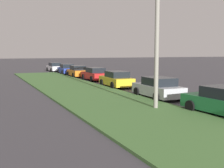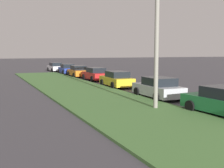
{
  "view_description": "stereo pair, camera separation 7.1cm",
  "coord_description": "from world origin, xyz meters",
  "px_view_note": "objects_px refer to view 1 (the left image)",
  "views": [
    {
      "loc": [
        -2.74,
        13.2,
        3.17
      ],
      "look_at": [
        13.83,
        5.48,
        1.09
      ],
      "focal_mm": 44.53,
      "sensor_mm": 36.0,
      "label": 1
    },
    {
      "loc": [
        -2.77,
        13.13,
        3.17
      ],
      "look_at": [
        13.83,
        5.48,
        1.09
      ],
      "focal_mm": 44.53,
      "sensor_mm": 36.0,
      "label": 2
    }
  ],
  "objects_px": {
    "parked_car_green": "(224,102)",
    "parked_car_red": "(95,74)",
    "streetlight": "(161,30)",
    "parked_car_silver": "(158,88)",
    "parked_car_white": "(55,67)",
    "parked_car_orange": "(78,71)",
    "parked_car_yellow": "(116,79)",
    "parked_car_blue": "(66,69)"
  },
  "relations": [
    {
      "from": "parked_car_green",
      "to": "parked_car_orange",
      "type": "height_order",
      "value": "same"
    },
    {
      "from": "parked_car_orange",
      "to": "parked_car_white",
      "type": "relative_size",
      "value": 1.01
    },
    {
      "from": "parked_car_green",
      "to": "parked_car_yellow",
      "type": "bearing_deg",
      "value": -3.39
    },
    {
      "from": "parked_car_red",
      "to": "parked_car_white",
      "type": "distance_m",
      "value": 16.99
    },
    {
      "from": "parked_car_silver",
      "to": "parked_car_red",
      "type": "bearing_deg",
      "value": -0.31
    },
    {
      "from": "parked_car_green",
      "to": "parked_car_orange",
      "type": "bearing_deg",
      "value": -3.35
    },
    {
      "from": "parked_car_silver",
      "to": "parked_car_orange",
      "type": "relative_size",
      "value": 1.0
    },
    {
      "from": "parked_car_orange",
      "to": "parked_car_yellow",
      "type": "bearing_deg",
      "value": -178.62
    },
    {
      "from": "parked_car_blue",
      "to": "parked_car_silver",
      "type": "bearing_deg",
      "value": -178.79
    },
    {
      "from": "parked_car_green",
      "to": "parked_car_blue",
      "type": "distance_m",
      "value": 29.89
    },
    {
      "from": "parked_car_red",
      "to": "parked_car_blue",
      "type": "xyz_separation_m",
      "value": [
        10.7,
        0.31,
        0.0
      ]
    },
    {
      "from": "streetlight",
      "to": "parked_car_silver",
      "type": "bearing_deg",
      "value": -32.47
    },
    {
      "from": "parked_car_silver",
      "to": "parked_car_orange",
      "type": "bearing_deg",
      "value": 1.38
    },
    {
      "from": "parked_car_silver",
      "to": "parked_car_white",
      "type": "relative_size",
      "value": 1.01
    },
    {
      "from": "parked_car_silver",
      "to": "parked_car_white",
      "type": "distance_m",
      "value": 30.26
    },
    {
      "from": "parked_car_green",
      "to": "parked_car_yellow",
      "type": "distance_m",
      "value": 12.71
    },
    {
      "from": "parked_car_silver",
      "to": "parked_car_orange",
      "type": "height_order",
      "value": "same"
    },
    {
      "from": "parked_car_yellow",
      "to": "parked_car_red",
      "type": "height_order",
      "value": "same"
    },
    {
      "from": "parked_car_yellow",
      "to": "parked_car_white",
      "type": "xyz_separation_m",
      "value": [
        23.46,
        0.13,
        0.0
      ]
    },
    {
      "from": "parked_car_yellow",
      "to": "parked_car_orange",
      "type": "relative_size",
      "value": 1.0
    },
    {
      "from": "parked_car_silver",
      "to": "parked_car_orange",
      "type": "xyz_separation_m",
      "value": [
        18.63,
        -0.19,
        0.0
      ]
    },
    {
      "from": "parked_car_silver",
      "to": "streetlight",
      "type": "distance_m",
      "value": 5.26
    },
    {
      "from": "parked_car_yellow",
      "to": "streetlight",
      "type": "distance_m",
      "value": 10.84
    },
    {
      "from": "parked_car_orange",
      "to": "parked_car_white",
      "type": "bearing_deg",
      "value": 3.1
    },
    {
      "from": "parked_car_yellow",
      "to": "parked_car_orange",
      "type": "xyz_separation_m",
      "value": [
        11.83,
        -0.11,
        0.0
      ]
    },
    {
      "from": "parked_car_yellow",
      "to": "streetlight",
      "type": "xyz_separation_m",
      "value": [
        -9.98,
        2.11,
        3.67
      ]
    },
    {
      "from": "parked_car_green",
      "to": "parked_car_orange",
      "type": "xyz_separation_m",
      "value": [
        24.54,
        -0.25,
        0.0
      ]
    },
    {
      "from": "parked_car_green",
      "to": "parked_car_yellow",
      "type": "height_order",
      "value": "same"
    },
    {
      "from": "parked_car_green",
      "to": "parked_car_red",
      "type": "xyz_separation_m",
      "value": [
        19.19,
        -0.58,
        0.0
      ]
    },
    {
      "from": "parked_car_silver",
      "to": "parked_car_green",
      "type": "bearing_deg",
      "value": -178.53
    },
    {
      "from": "parked_car_yellow",
      "to": "parked_car_white",
      "type": "height_order",
      "value": "same"
    },
    {
      "from": "parked_car_blue",
      "to": "streetlight",
      "type": "relative_size",
      "value": 0.58
    },
    {
      "from": "parked_car_green",
      "to": "parked_car_red",
      "type": "height_order",
      "value": "same"
    },
    {
      "from": "parked_car_green",
      "to": "parked_car_blue",
      "type": "height_order",
      "value": "same"
    },
    {
      "from": "parked_car_green",
      "to": "parked_car_red",
      "type": "distance_m",
      "value": 19.19
    },
    {
      "from": "parked_car_silver",
      "to": "parked_car_yellow",
      "type": "relative_size",
      "value": 1.0
    },
    {
      "from": "parked_car_silver",
      "to": "parked_car_yellow",
      "type": "bearing_deg",
      "value": 1.27
    },
    {
      "from": "parked_car_orange",
      "to": "streetlight",
      "type": "xyz_separation_m",
      "value": [
        -21.81,
        2.22,
        3.67
      ]
    },
    {
      "from": "parked_car_orange",
      "to": "parked_car_blue",
      "type": "height_order",
      "value": "same"
    },
    {
      "from": "parked_car_white",
      "to": "streetlight",
      "type": "bearing_deg",
      "value": 175.49
    },
    {
      "from": "parked_car_silver",
      "to": "parked_car_blue",
      "type": "height_order",
      "value": "same"
    },
    {
      "from": "parked_car_red",
      "to": "parked_car_white",
      "type": "xyz_separation_m",
      "value": [
        16.98,
        0.57,
        0.0
      ]
    }
  ]
}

